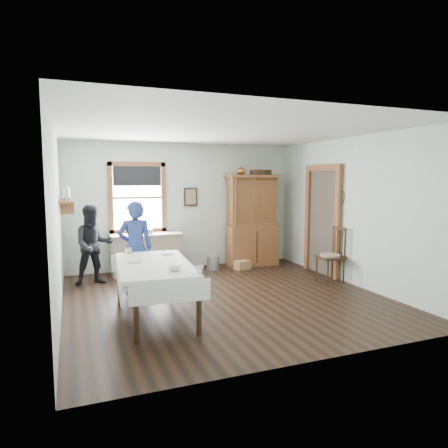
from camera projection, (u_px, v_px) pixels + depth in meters
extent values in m
cube|color=black|center=(225.00, 297.00, 6.56)|extent=(5.00, 5.00, 0.01)
cube|color=beige|center=(225.00, 130.00, 6.26)|extent=(5.00, 5.00, 0.01)
cube|color=#B8C3B5|center=(184.00, 206.00, 8.72)|extent=(5.00, 0.01, 2.70)
cube|color=#B8C3B5|center=(313.00, 236.00, 4.09)|extent=(5.00, 0.01, 2.70)
cube|color=#B8C3B5|center=(57.00, 222.00, 5.51)|extent=(0.01, 5.00, 2.70)
cube|color=#B8C3B5|center=(352.00, 211.00, 7.30)|extent=(0.01, 5.00, 2.70)
cube|color=white|center=(137.00, 198.00, 8.33)|extent=(1.00, 0.02, 1.30)
cube|color=brown|center=(137.00, 164.00, 8.23)|extent=(1.18, 0.06, 0.09)
cube|color=brown|center=(138.00, 231.00, 8.39)|extent=(1.18, 0.06, 0.09)
cube|color=brown|center=(111.00, 198.00, 8.11)|extent=(0.09, 0.06, 1.48)
cube|color=brown|center=(163.00, 197.00, 8.50)|extent=(0.09, 0.06, 1.48)
cube|color=black|center=(137.00, 176.00, 8.24)|extent=(0.98, 0.03, 0.40)
cube|color=#463C32|center=(323.00, 223.00, 8.11)|extent=(0.03, 0.90, 2.10)
cube|color=brown|center=(337.00, 226.00, 7.63)|extent=(0.08, 0.12, 2.10)
cube|color=brown|center=(308.00, 221.00, 8.57)|extent=(0.08, 0.12, 2.10)
cube|color=brown|center=(323.00, 168.00, 7.98)|extent=(0.08, 1.14, 0.12)
cube|color=brown|center=(67.00, 201.00, 6.93)|extent=(0.24, 1.00, 0.04)
cube|color=brown|center=(67.00, 209.00, 6.57)|extent=(0.22, 0.03, 0.18)
cube|color=brown|center=(67.00, 206.00, 7.31)|extent=(0.22, 0.03, 0.18)
cube|color=tan|center=(66.00, 195.00, 6.63)|extent=(0.03, 0.22, 0.24)
cylinder|color=silver|center=(67.00, 193.00, 7.24)|extent=(0.12, 0.12, 0.22)
cube|color=black|center=(191.00, 197.00, 8.72)|extent=(0.30, 0.04, 0.40)
torus|color=black|center=(340.00, 191.00, 7.52)|extent=(0.01, 0.27, 0.27)
cube|color=tan|center=(146.00, 253.00, 8.22)|extent=(1.45, 0.57, 0.82)
cube|color=brown|center=(252.00, 220.00, 8.97)|extent=(1.22, 0.64, 2.03)
cube|color=silver|center=(155.00, 290.00, 5.60)|extent=(1.16, 2.00, 0.77)
cube|color=black|center=(330.00, 255.00, 7.50)|extent=(0.51, 0.51, 1.04)
cube|color=#A3A7AB|center=(213.00, 263.00, 8.58)|extent=(0.30, 0.30, 0.29)
cube|color=#9E7047|center=(242.00, 265.00, 8.59)|extent=(0.37, 0.29, 0.19)
imported|color=navy|center=(135.00, 251.00, 6.69)|extent=(0.56, 0.40, 1.46)
imported|color=black|center=(94.00, 248.00, 7.32)|extent=(0.71, 0.58, 1.36)
imported|color=silver|center=(128.00, 251.00, 6.26)|extent=(0.13, 0.13, 0.09)
imported|color=silver|center=(199.00, 269.00, 4.95)|extent=(0.11, 0.11, 0.10)
imported|color=silver|center=(175.00, 269.00, 5.09)|extent=(0.26, 0.26, 0.05)
imported|color=#7B6B52|center=(134.00, 234.00, 7.98)|extent=(0.23, 0.25, 0.02)
imported|color=silver|center=(148.00, 232.00, 8.21)|extent=(0.26, 0.26, 0.06)
imported|color=silver|center=(67.00, 199.00, 6.97)|extent=(0.22, 0.22, 0.05)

